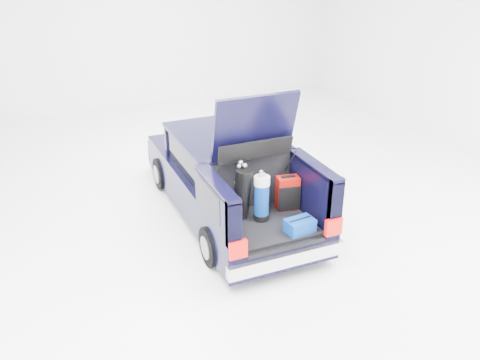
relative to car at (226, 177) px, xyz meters
name	(u,v)px	position (x,y,z in m)	size (l,w,h in m)	color
ground	(229,213)	(0.00, -0.11, -0.67)	(14.00, 14.00, 0.00)	white
car	(226,177)	(0.00, 0.00, 0.00)	(1.87, 4.65, 2.47)	black
red_suitcase	(288,193)	(0.50, -1.32, 0.19)	(0.37, 0.28, 0.56)	#7E0904
black_golf_bag	(242,193)	(-0.27, -1.31, 0.34)	(0.35, 0.41, 0.92)	black
blue_golf_bag	(262,198)	(-0.02, -1.47, 0.29)	(0.31, 0.31, 0.80)	black
blue_duffel	(300,225)	(0.34, -2.01, 0.03)	(0.44, 0.31, 0.22)	navy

